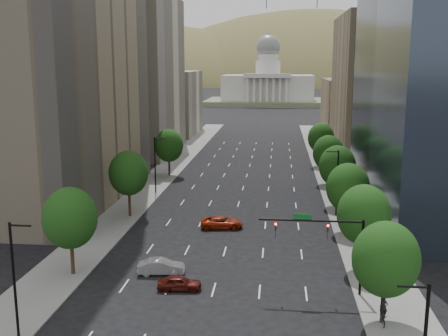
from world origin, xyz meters
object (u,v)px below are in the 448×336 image
(car_maroon, at_px, (179,283))
(capitol, at_px, (268,87))
(car_silver, at_px, (161,267))
(car_red_far, at_px, (222,222))
(cyclist, at_px, (383,315))
(traffic_signal, at_px, (333,239))

(car_maroon, bearing_deg, capitol, -5.64)
(car_maroon, distance_m, car_silver, 4.24)
(car_red_far, bearing_deg, cyclist, -155.10)
(capitol, relative_size, cyclist, 26.20)
(traffic_signal, bearing_deg, car_silver, 168.99)
(capitol, bearing_deg, traffic_signal, -87.26)
(car_silver, bearing_deg, car_maroon, -152.37)
(capitol, xyz_separation_m, cyclist, (14.00, -225.05, -7.66))
(traffic_signal, height_order, cyclist, traffic_signal)
(traffic_signal, relative_size, car_silver, 2.00)
(traffic_signal, bearing_deg, capitol, 92.74)
(car_silver, bearing_deg, car_red_far, -23.26)
(car_maroon, bearing_deg, car_red_far, -10.51)
(traffic_signal, height_order, car_maroon, traffic_signal)
(traffic_signal, xyz_separation_m, cyclist, (3.47, -5.34, -4.25))
(capitol, height_order, car_silver, capitol)
(car_silver, height_order, car_red_far, car_silver)
(cyclist, bearing_deg, traffic_signal, 125.04)
(capitol, relative_size, car_maroon, 15.10)
(car_silver, bearing_deg, traffic_signal, -108.50)
(capitol, distance_m, car_silver, 216.80)
(car_maroon, height_order, car_red_far, car_red_far)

